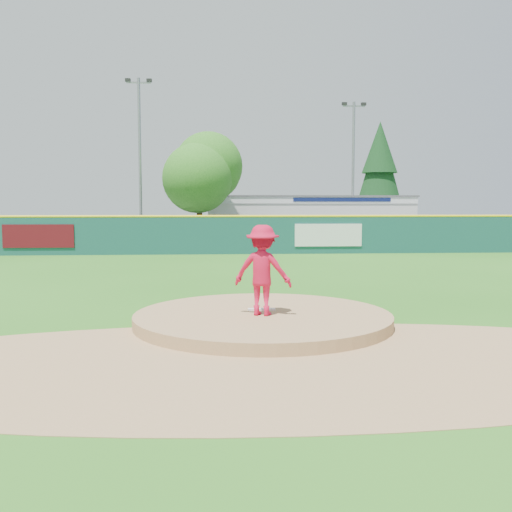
{
  "coord_description": "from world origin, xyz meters",
  "views": [
    {
      "loc": [
        -1.01,
        -12.03,
        2.53
      ],
      "look_at": [
        0.0,
        2.0,
        1.3
      ],
      "focal_mm": 40.0,
      "sensor_mm": 36.0,
      "label": 1
    }
  ],
  "objects": [
    {
      "name": "ground",
      "position": [
        0.0,
        0.0,
        0.0
      ],
      "size": [
        120.0,
        120.0,
        0.0
      ],
      "primitive_type": "plane",
      "color": "#286B19",
      "rests_on": "ground"
    },
    {
      "name": "pitchers_mound",
      "position": [
        0.0,
        0.0,
        0.0
      ],
      "size": [
        5.5,
        5.5,
        0.5
      ],
      "primitive_type": "cylinder",
      "color": "#9E774C",
      "rests_on": "ground"
    },
    {
      "name": "pitching_rubber",
      "position": [
        0.0,
        0.3,
        0.27
      ],
      "size": [
        0.6,
        0.15,
        0.04
      ],
      "primitive_type": "cube",
      "color": "white",
      "rests_on": "pitchers_mound"
    },
    {
      "name": "infield_dirt_arc",
      "position": [
        0.0,
        -3.0,
        0.01
      ],
      "size": [
        15.4,
        15.4,
        0.01
      ],
      "primitive_type": "cylinder",
      "color": "#9E774C",
      "rests_on": "ground"
    },
    {
      "name": "parking_lot",
      "position": [
        0.0,
        27.0,
        0.01
      ],
      "size": [
        44.0,
        16.0,
        0.02
      ],
      "primitive_type": "cube",
      "color": "#38383A",
      "rests_on": "ground"
    },
    {
      "name": "pitcher",
      "position": [
        -0.02,
        -0.22,
        1.2
      ],
      "size": [
        1.39,
        1.08,
        1.89
      ],
      "primitive_type": "imported",
      "rotation": [
        0.0,
        0.0,
        2.8
      ],
      "color": "red",
      "rests_on": "pitchers_mound"
    },
    {
      "name": "van",
      "position": [
        -2.93,
        22.33,
        0.8
      ],
      "size": [
        6.19,
        4.3,
        1.57
      ],
      "primitive_type": "imported",
      "rotation": [
        0.0,
        0.0,
        1.24
      ],
      "color": "silver",
      "rests_on": "parking_lot"
    },
    {
      "name": "pool_building_grp",
      "position": [
        6.0,
        31.99,
        1.66
      ],
      "size": [
        15.2,
        8.2,
        3.31
      ],
      "color": "silver",
      "rests_on": "ground"
    },
    {
      "name": "fence_banners",
      "position": [
        -2.53,
        17.92,
        1.0
      ],
      "size": [
        18.69,
        0.04,
        1.2
      ],
      "color": "#590C14",
      "rests_on": "ground"
    },
    {
      "name": "outfield_fence",
      "position": [
        0.0,
        18.0,
        1.09
      ],
      "size": [
        40.0,
        0.14,
        2.07
      ],
      "color": "#154743",
      "rests_on": "ground"
    },
    {
      "name": "deciduous_tree",
      "position": [
        -2.0,
        25.0,
        4.55
      ],
      "size": [
        5.6,
        5.6,
        7.36
      ],
      "color": "#382314",
      "rests_on": "ground"
    },
    {
      "name": "conifer_tree",
      "position": [
        13.0,
        36.0,
        5.54
      ],
      "size": [
        4.4,
        4.4,
        9.5
      ],
      "color": "#382314",
      "rests_on": "ground"
    },
    {
      "name": "light_pole_left",
      "position": [
        -6.0,
        27.0,
        6.05
      ],
      "size": [
        1.75,
        0.25,
        11.0
      ],
      "color": "gray",
      "rests_on": "ground"
    },
    {
      "name": "light_pole_right",
      "position": [
        9.0,
        29.0,
        5.54
      ],
      "size": [
        1.75,
        0.25,
        10.0
      ],
      "color": "gray",
      "rests_on": "ground"
    }
  ]
}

